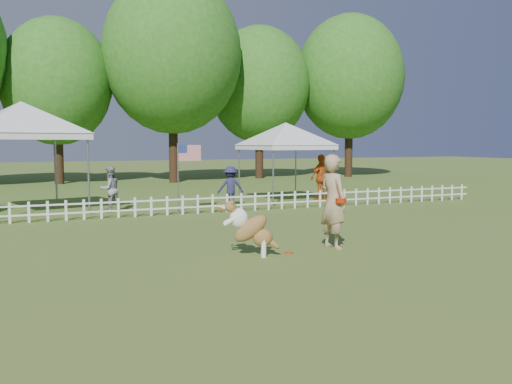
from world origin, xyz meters
TOP-DOWN VIEW (x-y plane):
  - ground at (0.00, 0.00)m, footprint 120.00×120.00m
  - picket_fence at (0.00, 7.00)m, footprint 22.00×0.08m
  - handler at (0.49, 0.14)m, footprint 0.57×0.79m
  - dog at (-1.44, 0.05)m, footprint 1.15×0.75m
  - frisbee_on_turf at (-0.61, 0.06)m, footprint 0.23×0.23m
  - canopy_tent_left at (-5.27, 9.47)m, footprint 4.05×4.05m
  - canopy_tent_right at (4.02, 9.22)m, footprint 3.07×3.07m
  - flag_pole at (-0.75, 7.47)m, footprint 0.86×0.17m
  - spectator_a at (-2.71, 8.60)m, footprint 0.87×0.77m
  - spectator_b at (1.38, 8.28)m, footprint 1.02×0.73m
  - spectator_c at (5.35, 8.75)m, footprint 1.13×0.65m
  - tree_center_left at (-3.00, 22.50)m, footprint 6.00×6.00m
  - tree_center_right at (3.00, 21.00)m, footprint 7.60×7.60m
  - tree_right at (9.00, 22.50)m, footprint 6.20×6.20m
  - tree_far_right at (15.00, 21.50)m, footprint 7.00×7.00m

SIDE VIEW (x-z plane):
  - ground at x=0.00m, z-range 0.00..0.00m
  - frisbee_on_turf at x=-0.61m, z-range 0.00..0.02m
  - picket_fence at x=0.00m, z-range 0.00..0.60m
  - dog at x=-1.44m, z-range 0.00..1.13m
  - spectator_b at x=1.38m, z-range 0.00..1.43m
  - spectator_a at x=-2.71m, z-range 0.00..1.50m
  - spectator_c at x=5.35m, z-range 0.00..1.80m
  - handler at x=0.49m, z-range 0.00..2.01m
  - flag_pole at x=-0.75m, z-range 0.00..2.23m
  - canopy_tent_right at x=4.02m, z-range 0.00..2.95m
  - canopy_tent_left at x=-5.27m, z-range 0.00..3.48m
  - tree_center_left at x=-3.00m, z-range 0.00..9.80m
  - tree_right at x=9.00m, z-range 0.00..10.40m
  - tree_far_right at x=15.00m, z-range 0.00..11.40m
  - tree_center_right at x=3.00m, z-range 0.00..12.60m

